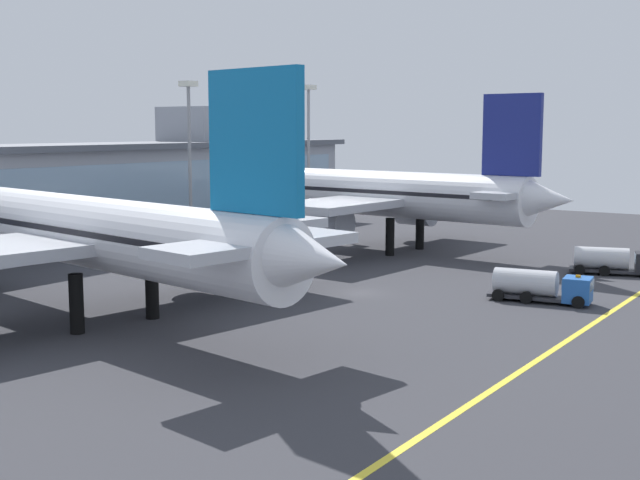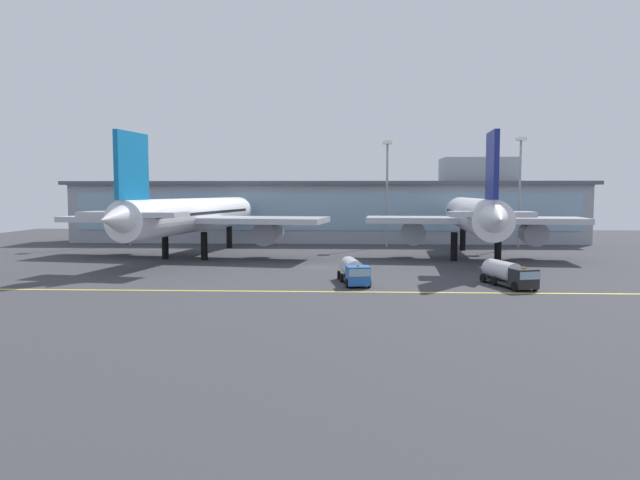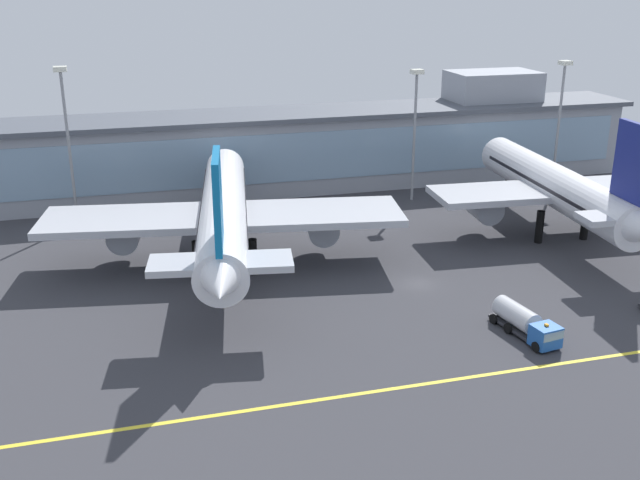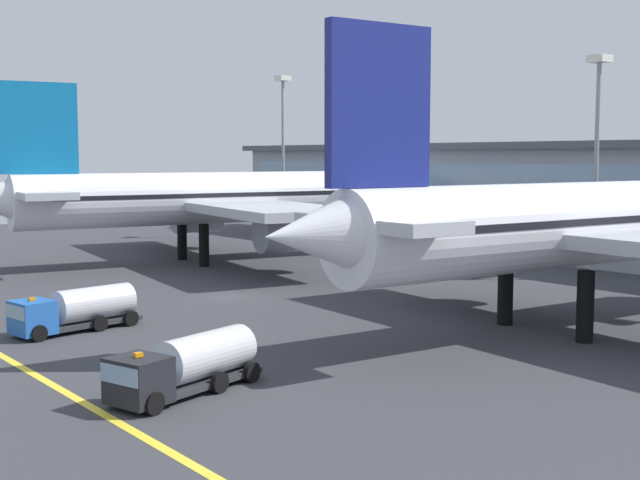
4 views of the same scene
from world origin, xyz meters
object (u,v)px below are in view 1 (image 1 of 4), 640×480
object	(u,v)px
apron_light_mast_west	(309,134)
airliner_near_right	(387,195)
fuel_tanker_truck	(617,261)
airliner_near_left	(91,234)
apron_light_mast_centre	(189,138)
baggage_tug_near	(544,286)

from	to	relation	value
apron_light_mast_west	airliner_near_right	bearing A→B (deg)	-122.05
fuel_tanker_truck	airliner_near_left	bearing A→B (deg)	-139.98
airliner_near_left	apron_light_mast_west	bearing A→B (deg)	-61.82
airliner_near_right	apron_light_mast_centre	bearing A→B (deg)	35.23
fuel_tanker_truck	apron_light_mast_centre	world-z (taller)	apron_light_mast_centre
airliner_near_left	apron_light_mast_centre	distance (m)	41.04
airliner_near_left	apron_light_mast_centre	xyz separation A→B (m)	(34.44, 21.14, 7.18)
airliner_near_right	fuel_tanker_truck	size ratio (longest dim) A/B	5.23
airliner_near_left	baggage_tug_near	bearing A→B (deg)	-126.94
airliner_near_left	apron_light_mast_centre	world-z (taller)	apron_light_mast_centre
baggage_tug_near	apron_light_mast_centre	size ratio (longest dim) A/B	0.43
airliner_near_right	apron_light_mast_west	xyz separation A→B (m)	(13.45, 21.48, 7.45)
apron_light_mast_west	apron_light_mast_centre	bearing A→B (deg)	179.75
airliner_near_right	apron_light_mast_west	bearing A→B (deg)	-27.85
fuel_tanker_truck	apron_light_mast_west	size ratio (longest dim) A/B	0.42
fuel_tanker_truck	apron_light_mast_west	xyz separation A→B (m)	(15.37, 50.90, 13.06)
apron_light_mast_west	fuel_tanker_truck	bearing A→B (deg)	-106.80
fuel_tanker_truck	apron_light_mast_centre	size ratio (longest dim) A/B	0.44
airliner_near_right	airliner_near_left	bearing A→B (deg)	93.64
fuel_tanker_truck	baggage_tug_near	size ratio (longest dim) A/B	1.01
fuel_tanker_truck	baggage_tug_near	world-z (taller)	same
airliner_near_right	baggage_tug_near	bearing A→B (deg)	148.14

